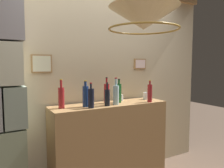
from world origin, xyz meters
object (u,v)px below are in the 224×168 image
object	(u,v)px
liquor_bottle_amaro	(61,97)
glass_tumbler_highball	(89,101)
liquor_bottle_rye	(86,96)
liquor_bottle_port	(91,98)
liquor_bottle_gin	(107,97)
liquor_bottle_sherry	(116,94)
liquor_bottle_brandy	(150,93)
glass_tumbler_rocks	(121,98)
liquor_bottle_mezcal	(107,93)
glass_tumbler_shot	(146,96)
pendant_lamp	(144,19)
liquor_bottle_tequila	(119,93)

from	to	relation	value
liquor_bottle_amaro	glass_tumbler_highball	size ratio (longest dim) A/B	4.59
liquor_bottle_rye	liquor_bottle_port	world-z (taller)	liquor_bottle_rye
glass_tumbler_highball	liquor_bottle_port	bearing A→B (deg)	-107.58
liquor_bottle_gin	liquor_bottle_sherry	xyz separation A→B (m)	(0.13, 0.03, 0.02)
liquor_bottle_amaro	liquor_bottle_brandy	xyz separation A→B (m)	(1.11, -0.17, -0.01)
glass_tumbler_rocks	liquor_bottle_mezcal	bearing A→B (deg)	-162.94
glass_tumbler_shot	glass_tumbler_highball	bearing A→B (deg)	173.02
pendant_lamp	liquor_bottle_amaro	bearing A→B (deg)	120.16
liquor_bottle_sherry	glass_tumbler_rocks	size ratio (longest dim) A/B	4.10
liquor_bottle_rye	glass_tumbler_shot	xyz separation A→B (m)	(0.93, 0.08, -0.08)
liquor_bottle_gin	pendant_lamp	distance (m)	1.05
liquor_bottle_sherry	glass_tumbler_shot	bearing A→B (deg)	12.94
liquor_bottle_gin	liquor_bottle_mezcal	size ratio (longest dim) A/B	0.85
liquor_bottle_gin	glass_tumbler_shot	bearing A→B (deg)	12.49
liquor_bottle_brandy	liquor_bottle_sherry	world-z (taller)	liquor_bottle_sherry
liquor_bottle_tequila	pendant_lamp	distance (m)	1.15
liquor_bottle_rye	glass_tumbler_rocks	size ratio (longest dim) A/B	3.82
glass_tumbler_rocks	glass_tumbler_shot	xyz separation A→B (m)	(0.36, -0.08, 0.01)
liquor_bottle_brandy	pendant_lamp	bearing A→B (deg)	-133.32
glass_tumbler_highball	liquor_bottle_rye	bearing A→B (deg)	-122.10
glass_tumbler_rocks	pendant_lamp	world-z (taller)	pendant_lamp
liquor_bottle_tequila	glass_tumbler_shot	world-z (taller)	liquor_bottle_tequila
liquor_bottle_tequila	liquor_bottle_port	bearing A→B (deg)	-161.39
liquor_bottle_sherry	liquor_bottle_brandy	bearing A→B (deg)	-8.16
liquor_bottle_tequila	glass_tumbler_shot	size ratio (longest dim) A/B	3.18
glass_tumbler_highball	pendant_lamp	bearing A→B (deg)	-83.88
liquor_bottle_mezcal	glass_tumbler_shot	world-z (taller)	liquor_bottle_mezcal
liquor_bottle_port	glass_tumbler_rocks	distance (m)	0.61
liquor_bottle_tequila	pendant_lamp	size ratio (longest dim) A/B	0.50
liquor_bottle_gin	liquor_bottle_mezcal	distance (m)	0.18
pendant_lamp	liquor_bottle_gin	bearing A→B (deg)	87.84
liquor_bottle_amaro	liquor_bottle_port	bearing A→B (deg)	-26.68
liquor_bottle_tequila	liquor_bottle_sherry	distance (m)	0.15
liquor_bottle_sherry	glass_tumbler_rocks	bearing A→B (deg)	46.91
liquor_bottle_rye	pendant_lamp	world-z (taller)	pendant_lamp
liquor_bottle_mezcal	liquor_bottle_sherry	xyz separation A→B (m)	(0.06, -0.13, -0.00)
liquor_bottle_rye	liquor_bottle_sherry	bearing A→B (deg)	-7.20
liquor_bottle_rye	liquor_bottle_tequila	xyz separation A→B (m)	(0.48, 0.06, -0.00)
liquor_bottle_rye	liquor_bottle_tequila	distance (m)	0.49
liquor_bottle_amaro	glass_tumbler_shot	xyz separation A→B (m)	(1.20, 0.03, -0.08)
liquor_bottle_rye	liquor_bottle_port	xyz separation A→B (m)	(0.03, -0.10, -0.01)
liquor_bottle_rye	pendant_lamp	bearing A→B (deg)	-74.56
liquor_bottle_brandy	liquor_bottle_amaro	bearing A→B (deg)	171.57
liquor_bottle_port	glass_tumbler_highball	distance (m)	0.30
liquor_bottle_port	liquor_bottle_rye	bearing A→B (deg)	104.53
liquor_bottle_sherry	glass_tumbler_shot	size ratio (longest dim) A/B	3.45
liquor_bottle_rye	glass_tumbler_rocks	xyz separation A→B (m)	(0.57, 0.16, -0.09)
liquor_bottle_rye	liquor_bottle_amaro	bearing A→B (deg)	169.38
liquor_bottle_rye	liquor_bottle_mezcal	distance (m)	0.33
liquor_bottle_port	liquor_bottle_sherry	distance (m)	0.36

